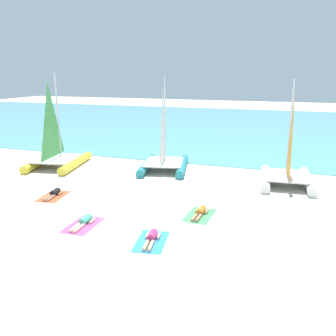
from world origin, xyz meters
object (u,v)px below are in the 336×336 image
sailboat_teal (164,157)px  towel_leftmost (53,196)px  towel_rightmost (200,215)px  towel_center_left (83,225)px  sunbather_rightmost (200,212)px  sailboat_white (287,170)px  sunbather_center_left (84,222)px  towel_center_right (151,241)px  sunbather_leftmost (54,194)px  sunbather_center_right (152,238)px  sailboat_yellow (57,153)px

sailboat_teal → towel_leftmost: bearing=-130.8°
towel_rightmost → towel_leftmost: bearing=179.9°
towel_leftmost → towel_center_left: size_ratio=1.00×
sailboat_teal → towel_rightmost: (4.12, -6.75, -0.87)m
towel_rightmost → sunbather_rightmost: (0.00, 0.07, 0.13)m
sailboat_white → sunbather_center_left: size_ratio=3.69×
towel_center_left → towel_center_right: bearing=-8.3°
sunbather_leftmost → sunbather_center_right: 7.30m
towel_center_left → sunbather_center_left: (-0.00, 0.07, 0.13)m
towel_leftmost → sunbather_center_left: 4.25m
sailboat_yellow → sunbather_rightmost: sailboat_yellow is taller
towel_center_left → sunbather_center_left: sunbather_center_left is taller
sailboat_white → sunbather_center_left: sailboat_white is taller
sailboat_teal → towel_rightmost: 7.96m
sailboat_teal → sunbather_center_left: 9.33m
sunbather_center_left → sunbather_center_right: 3.25m
towel_leftmost → towel_rightmost: size_ratio=1.00×
sunbather_leftmost → sunbather_center_right: size_ratio=1.00×
sunbather_rightmost → sunbather_center_left: bearing=-146.6°
sunbather_center_right → sailboat_white: bearing=53.8°
sailboat_yellow → towel_center_right: 13.09m
sailboat_teal → towel_center_right: (3.06, -9.83, -0.87)m
sailboat_white → sunbather_rightmost: bearing=-124.9°
sailboat_yellow → sunbather_rightmost: size_ratio=3.94×
sunbather_center_right → towel_center_left: bearing=163.3°
towel_center_left → towel_leftmost: bearing=142.2°
towel_leftmost → sunbather_center_right: 7.27m
sailboat_white → towel_rightmost: 7.03m
sunbather_center_left → towel_center_right: bearing=-11.1°
towel_center_left → sunbather_center_right: size_ratio=1.21×
sailboat_teal → towel_center_right: size_ratio=3.11×
sailboat_white → sunbather_leftmost: (-11.16, -5.97, -0.73)m
sunbather_center_right → towel_rightmost: bearing=60.8°
sunbather_center_right → towel_leftmost: bearing=145.8°
sunbather_center_left → sailboat_white: bearing=46.3°
towel_leftmost → sailboat_teal: bearing=62.2°
sunbather_leftmost → sunbather_center_left: same height
sailboat_white → towel_leftmost: sailboat_white is taller
towel_rightmost → sunbather_center_right: bearing=-109.6°
towel_leftmost → sunbather_rightmost: bearing=0.4°
towel_leftmost → towel_rightmost: bearing=-0.1°
sailboat_white → towel_rightmost: sailboat_white is taller
sunbather_leftmost → sailboat_yellow: bearing=115.0°
sailboat_teal → towel_center_right: sailboat_teal is taller
sailboat_white → sailboat_teal: bearing=170.0°
sunbather_center_left → sunbather_rightmost: same height
sailboat_white → sunbather_rightmost: sailboat_white is taller
sunbather_center_right → sunbather_leftmost: bearing=145.3°
sailboat_teal → towel_rightmost: size_ratio=3.11×
sailboat_teal → towel_leftmost: size_ratio=3.11×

